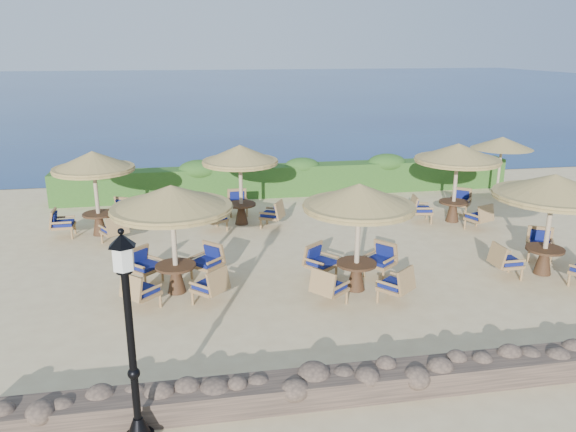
{
  "coord_description": "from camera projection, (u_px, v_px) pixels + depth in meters",
  "views": [
    {
      "loc": [
        -3.86,
        -14.09,
        5.68
      ],
      "look_at": [
        -1.33,
        0.11,
        1.3
      ],
      "focal_mm": 35.0,
      "sensor_mm": 36.0,
      "label": 1
    }
  ],
  "objects": [
    {
      "name": "stone_wall",
      "position": [
        428.0,
        376.0,
        9.67
      ],
      "size": [
        15.0,
        0.65,
        0.44
      ],
      "primitive_type": "cube",
      "color": "brown",
      "rests_on": "ground"
    },
    {
      "name": "cafe_set_4",
      "position": [
        240.0,
        170.0,
        18.14
      ],
      "size": [
        2.77,
        2.64,
        2.65
      ],
      "color": "tan",
      "rests_on": "ground"
    },
    {
      "name": "hedge",
      "position": [
        290.0,
        180.0,
        22.18
      ],
      "size": [
        18.0,
        0.9,
        1.2
      ],
      "primitive_type": "cube",
      "color": "#234B18",
      "rests_on": "ground"
    },
    {
      "name": "cafe_set_2",
      "position": [
        552.0,
        202.0,
        14.03
      ],
      "size": [
        2.96,
        2.96,
        2.65
      ],
      "color": "tan",
      "rests_on": "ground"
    },
    {
      "name": "cafe_set_5",
      "position": [
        457.0,
        166.0,
        18.39
      ],
      "size": [
        2.84,
        2.83,
        2.65
      ],
      "color": "tan",
      "rests_on": "ground"
    },
    {
      "name": "sea",
      "position": [
        213.0,
        87.0,
        81.51
      ],
      "size": [
        160.0,
        160.0,
        0.0
      ],
      "primitive_type": "plane",
      "color": "navy",
      "rests_on": "ground"
    },
    {
      "name": "ground",
      "position": [
        336.0,
        259.0,
        15.57
      ],
      "size": [
        120.0,
        120.0,
        0.0
      ],
      "primitive_type": "plane",
      "color": "beige",
      "rests_on": "ground"
    },
    {
      "name": "extra_parasol",
      "position": [
        502.0,
        143.0,
        21.15
      ],
      "size": [
        2.3,
        2.3,
        2.41
      ],
      "color": "tan",
      "rests_on": "ground"
    },
    {
      "name": "lamp_post",
      "position": [
        132.0,
        351.0,
        7.91
      ],
      "size": [
        0.44,
        0.44,
        3.31
      ],
      "color": "black",
      "rests_on": "ground"
    },
    {
      "name": "cafe_set_1",
      "position": [
        358.0,
        220.0,
        13.13
      ],
      "size": [
        2.65,
        2.65,
        2.65
      ],
      "color": "tan",
      "rests_on": "ground"
    },
    {
      "name": "cafe_set_0",
      "position": [
        173.0,
        220.0,
        12.97
      ],
      "size": [
        2.83,
        2.83,
        2.65
      ],
      "color": "tan",
      "rests_on": "ground"
    },
    {
      "name": "cafe_set_3",
      "position": [
        95.0,
        178.0,
        17.08
      ],
      "size": [
        2.64,
        2.77,
        2.65
      ],
      "color": "tan",
      "rests_on": "ground"
    }
  ]
}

